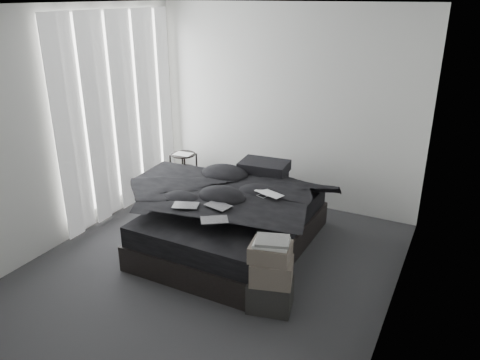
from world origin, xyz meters
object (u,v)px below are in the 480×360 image
at_px(laptop, 266,189).
at_px(box_lower, 270,294).
at_px(bed, 233,234).
at_px(side_stand, 184,175).

xyz_separation_m(laptop, box_lower, (0.46, -0.92, -0.61)).
height_order(laptop, box_lower, laptop).
bearing_deg(laptop, box_lower, -44.52).
bearing_deg(laptop, bed, -154.50).
bearing_deg(laptop, side_stand, 170.42).
bearing_deg(side_stand, bed, -36.39).
height_order(bed, side_stand, side_stand).
distance_m(bed, laptop, 0.72).
xyz_separation_m(bed, side_stand, (-1.26, 0.93, 0.17)).
bearing_deg(bed, box_lower, -45.36).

